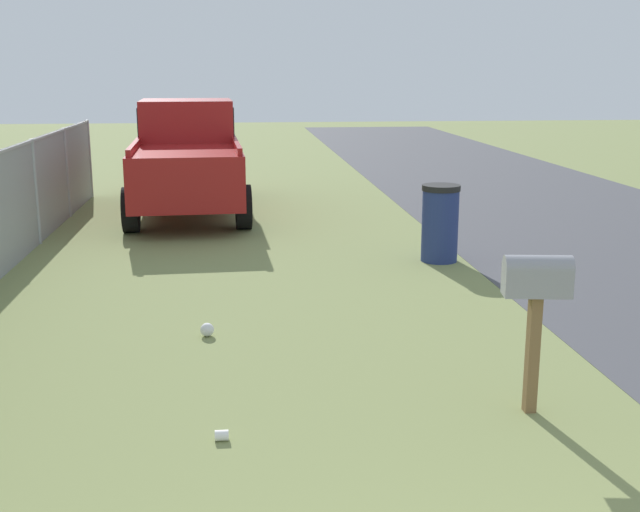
% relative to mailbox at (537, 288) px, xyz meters
% --- Properties ---
extents(mailbox, '(0.27, 0.54, 1.28)m').
position_rel_mailbox_xyz_m(mailbox, '(0.00, 0.00, 0.00)').
color(mailbox, brown).
rests_on(mailbox, ground).
extents(pickup_truck, '(5.52, 2.32, 2.09)m').
position_rel_mailbox_xyz_m(pickup_truck, '(9.68, 3.20, 0.08)').
color(pickup_truck, maroon).
rests_on(pickup_truck, ground).
extents(trash_bin, '(0.54, 0.54, 1.09)m').
position_rel_mailbox_xyz_m(trash_bin, '(5.10, -0.56, -0.47)').
color(trash_bin, navy).
rests_on(trash_bin, ground).
extents(litter_bag_midfield_b, '(0.14, 0.14, 0.14)m').
position_rel_mailbox_xyz_m(litter_bag_midfield_b, '(2.12, 2.62, -0.95)').
color(litter_bag_midfield_b, silver).
rests_on(litter_bag_midfield_b, ground).
extents(litter_cup_midfield_a, '(0.08, 0.10, 0.08)m').
position_rel_mailbox_xyz_m(litter_cup_midfield_a, '(-0.26, 2.43, -0.98)').
color(litter_cup_midfield_a, white).
rests_on(litter_cup_midfield_a, ground).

